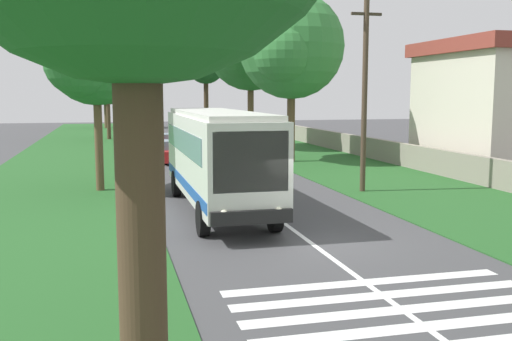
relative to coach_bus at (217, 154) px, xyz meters
name	(u,v)px	position (x,y,z in m)	size (l,w,h in m)	color
ground	(313,244)	(-5.74, -1.80, -2.15)	(160.00, 160.00, 0.00)	#424244
grass_verge_left	(59,181)	(9.26, 6.40, -2.13)	(120.00, 8.00, 0.04)	#235623
grass_verge_right	(361,171)	(9.26, -10.00, -2.13)	(120.00, 8.00, 0.04)	#235623
centre_line	(219,176)	(9.26, -1.80, -2.14)	(110.00, 0.16, 0.01)	silver
coach_bus	(217,154)	(0.00, 0.00, 0.00)	(11.16, 2.62, 3.73)	silver
zebra_crossing	(402,310)	(-11.14, -1.80, -2.14)	(4.05, 6.80, 0.01)	silver
trailing_car_0	(175,152)	(16.28, -0.20, -1.48)	(4.30, 1.78, 1.43)	#B21E1E
trailing_car_1	(161,144)	(22.84, 0.14, -1.48)	(4.30, 1.78, 1.43)	#B21E1E
trailing_car_2	(153,137)	(30.20, 0.18, -1.48)	(4.30, 1.78, 1.43)	black
trailing_minibus_0	(149,121)	(40.75, -0.15, -0.60)	(6.00, 2.14, 2.53)	silver
roadside_tree_left_0	(104,84)	(57.23, 4.39, 3.52)	(7.23, 5.77, 8.68)	brown
roadside_tree_left_1	(93,58)	(5.70, 4.47, 3.77)	(5.40, 4.42, 8.23)	brown
roadside_tree_left_2	(105,60)	(37.47, 4.04, 5.50)	(7.54, 6.33, 10.94)	#4C3826
roadside_tree_right_0	(248,49)	(24.48, -6.98, 5.80)	(8.36, 7.03, 11.62)	brown
roadside_tree_right_1	(289,49)	(14.91, -7.37, 5.07)	(7.95, 6.72, 10.72)	brown
roadside_tree_right_2	(204,66)	(46.33, -6.95, 5.41)	(5.66, 4.51, 9.92)	#3D2D1E
utility_pole	(365,94)	(2.55, -7.07, 2.21)	(0.24, 1.40, 8.35)	#473828
roadside_wall	(377,149)	(14.26, -13.40, -1.42)	(70.00, 0.40, 1.37)	gray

